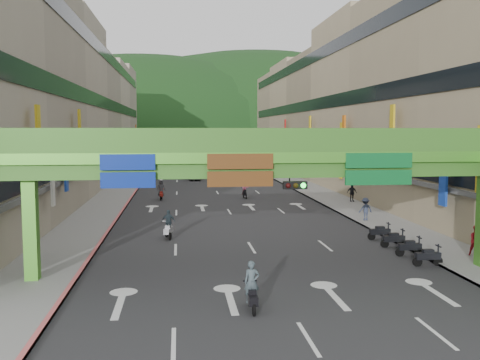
% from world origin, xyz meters
% --- Properties ---
extents(ground, '(320.00, 320.00, 0.00)m').
position_xyz_m(ground, '(0.00, 0.00, 0.00)').
color(ground, black).
rests_on(ground, ground).
extents(road_slab, '(18.00, 140.00, 0.02)m').
position_xyz_m(road_slab, '(0.00, 50.00, 0.01)').
color(road_slab, '#28282B').
rests_on(road_slab, ground).
extents(sidewalk_left, '(4.00, 140.00, 0.15)m').
position_xyz_m(sidewalk_left, '(-11.00, 50.00, 0.07)').
color(sidewalk_left, gray).
rests_on(sidewalk_left, ground).
extents(sidewalk_right, '(4.00, 140.00, 0.15)m').
position_xyz_m(sidewalk_right, '(11.00, 50.00, 0.07)').
color(sidewalk_right, gray).
rests_on(sidewalk_right, ground).
extents(curb_left, '(0.20, 140.00, 0.18)m').
position_xyz_m(curb_left, '(-9.10, 50.00, 0.09)').
color(curb_left, '#CC5959').
rests_on(curb_left, ground).
extents(curb_right, '(0.20, 140.00, 0.18)m').
position_xyz_m(curb_right, '(9.10, 50.00, 0.09)').
color(curb_right, gray).
rests_on(curb_right, ground).
extents(building_row_left, '(12.80, 95.00, 19.00)m').
position_xyz_m(building_row_left, '(-18.93, 50.00, 9.46)').
color(building_row_left, '#9E937F').
rests_on(building_row_left, ground).
extents(building_row_right, '(12.80, 95.00, 19.00)m').
position_xyz_m(building_row_right, '(18.93, 50.00, 9.46)').
color(building_row_right, gray).
rests_on(building_row_right, ground).
extents(overpass_near, '(28.00, 12.27, 7.10)m').
position_xyz_m(overpass_near, '(0.93, 5.38, 5.21)').
color(overpass_near, '#4C9E2D').
rests_on(overpass_near, ground).
extents(overpass_far, '(28.00, 2.20, 7.10)m').
position_xyz_m(overpass_far, '(0.00, 65.00, 5.40)').
color(overpass_far, '#4C9E2D').
rests_on(overpass_far, ground).
extents(hill_left, '(168.00, 140.00, 112.00)m').
position_xyz_m(hill_left, '(-15.00, 160.00, 0.00)').
color(hill_left, '#1C4419').
rests_on(hill_left, ground).
extents(hill_right, '(208.00, 176.00, 128.00)m').
position_xyz_m(hill_right, '(25.00, 180.00, 0.00)').
color(hill_right, '#1C4419').
rests_on(hill_right, ground).
extents(bunting_string, '(26.00, 0.36, 0.47)m').
position_xyz_m(bunting_string, '(0.00, 30.00, 5.96)').
color(bunting_string, black).
rests_on(bunting_string, ground).
extents(scooter_rider_near, '(0.60, 1.60, 1.98)m').
position_xyz_m(scooter_rider_near, '(-1.51, 1.00, 0.91)').
color(scooter_rider_near, black).
rests_on(scooter_rider_near, ground).
extents(scooter_rider_mid, '(0.79, 1.60, 1.83)m').
position_xyz_m(scooter_rider_mid, '(2.44, 34.74, 0.93)').
color(scooter_rider_mid, black).
rests_on(scooter_rider_mid, ground).
extents(scooter_rider_left, '(0.96, 1.59, 1.89)m').
position_xyz_m(scooter_rider_left, '(-4.97, 15.30, 0.93)').
color(scooter_rider_left, '#9E9CA6').
rests_on(scooter_rider_left, ground).
extents(scooter_rider_far, '(0.85, 1.60, 2.02)m').
position_xyz_m(scooter_rider_far, '(-6.03, 34.53, 1.02)').
color(scooter_rider_far, maroon).
rests_on(scooter_rider_far, ground).
extents(parked_scooter_row, '(1.60, 7.15, 1.08)m').
position_xyz_m(parked_scooter_row, '(8.44, 10.00, 0.52)').
color(parked_scooter_row, black).
rests_on(parked_scooter_row, ground).
extents(car_silver, '(1.72, 4.69, 1.54)m').
position_xyz_m(car_silver, '(-2.06, 55.51, 0.77)').
color(car_silver, '#96969C').
rests_on(car_silver, ground).
extents(car_yellow, '(1.62, 3.80, 1.28)m').
position_xyz_m(car_yellow, '(4.95, 53.34, 0.64)').
color(car_yellow, yellow).
rests_on(car_yellow, ground).
extents(pedestrian_red, '(0.93, 0.80, 1.67)m').
position_xyz_m(pedestrian_red, '(11.84, 8.00, 0.84)').
color(pedestrian_red, '#A8121D').
rests_on(pedestrian_red, ground).
extents(pedestrian_dark, '(1.01, 0.48, 1.68)m').
position_xyz_m(pedestrian_dark, '(12.20, 30.21, 0.84)').
color(pedestrian_dark, black).
rests_on(pedestrian_dark, ground).
extents(pedestrian_blue, '(0.89, 0.67, 1.72)m').
position_xyz_m(pedestrian_blue, '(9.80, 19.78, 0.86)').
color(pedestrian_blue, '#333C54').
rests_on(pedestrian_blue, ground).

